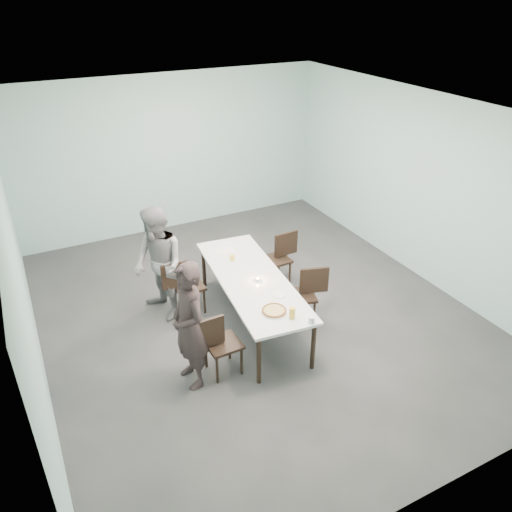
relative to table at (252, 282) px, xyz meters
name	(u,v)px	position (x,y,z in m)	size (l,w,h in m)	color
ground	(255,312)	(0.14, 0.18, -0.69)	(7.00, 7.00, 0.00)	#333335
room_shell	(255,187)	(0.14, 0.18, 1.33)	(6.02, 7.02, 3.01)	#A0CAC7
table	(252,282)	(0.00, 0.00, 0.00)	(1.16, 2.68, 0.75)	white
chair_near_left	(217,341)	(-0.87, -0.78, -0.19)	(0.62, 0.43, 0.87)	black
chair_far_left	(183,283)	(-0.79, 0.69, -0.19)	(0.61, 0.42, 0.87)	black
chair_near_right	(306,291)	(0.72, -0.31, -0.19)	(0.65, 0.53, 0.87)	black
chair_far_right	(280,255)	(0.92, 0.81, -0.19)	(0.62, 0.44, 0.87)	black
diner_near	(189,326)	(-1.21, -0.76, 0.14)	(0.61, 0.40, 1.67)	black
diner_far	(158,264)	(-1.10, 0.78, 0.17)	(0.84, 0.65, 1.72)	gray
pizza	(274,311)	(-0.11, -0.86, 0.08)	(0.34, 0.34, 0.04)	white
side_plate	(279,295)	(0.13, -0.55, 0.06)	(0.18, 0.18, 0.01)	white
beer_glass	(292,313)	(0.02, -1.07, 0.13)	(0.08, 0.08, 0.15)	gold
water_tumbler	(312,320)	(0.18, -1.27, 0.10)	(0.08, 0.08, 0.09)	silver
tealight	(258,280)	(0.04, -0.10, 0.08)	(0.06, 0.06, 0.05)	silver
amber_tumbler	(232,258)	(-0.03, 0.60, 0.10)	(0.07, 0.07, 0.08)	gold
menu	(225,250)	(-0.01, 0.92, 0.06)	(0.30, 0.22, 0.01)	silver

